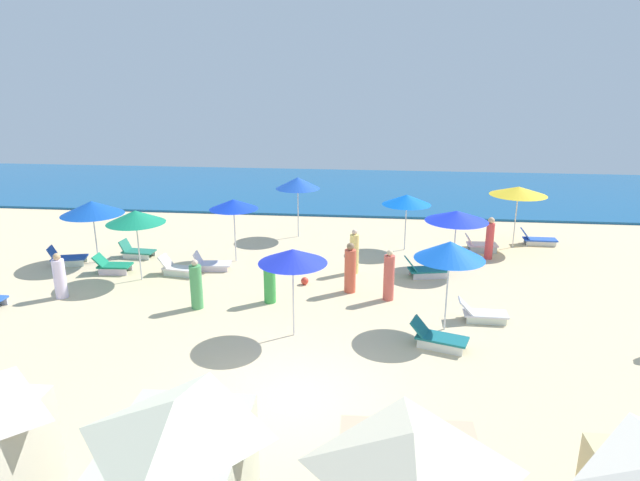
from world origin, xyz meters
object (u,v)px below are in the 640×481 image
at_px(lounge_chair_6_1, 481,313).
at_px(beachgoer_4, 389,277).
at_px(lounge_chair_9_1, 480,245).
at_px(beachgoer_2, 270,282).
at_px(lounge_chair_5_1, 112,265).
at_px(cabana_2, 181,480).
at_px(umbrella_7, 293,256).
at_px(umbrella_6, 450,250).
at_px(beach_ball_0, 305,281).
at_px(beachgoer_3, 350,269).
at_px(umbrella_2, 457,216).
at_px(lounge_chair_3_0, 67,258).
at_px(umbrella_5, 135,217).
at_px(beachgoer_1, 60,277).
at_px(beachgoer_0, 354,253).
at_px(beachgoer_5, 196,286).
at_px(umbrella_9, 518,191).
at_px(lounge_chair_3_1, 136,251).
at_px(beachgoer_6, 490,239).
at_px(umbrella_4, 298,183).
at_px(umbrella_3, 92,208).
at_px(umbrella_0, 407,200).
at_px(lounge_chair_2_0, 425,269).
at_px(lounge_chair_6_0, 438,337).
at_px(lounge_chair_8_0, 211,264).
at_px(lounge_chair_9_0, 537,239).
at_px(lounge_chair_5_0, 179,268).

height_order(lounge_chair_6_1, beachgoer_4, beachgoer_4).
xyz_separation_m(lounge_chair_9_1, beachgoer_4, (-3.84, -5.52, 0.51)).
bearing_deg(beachgoer_2, lounge_chair_5_1, -144.97).
xyz_separation_m(cabana_2, umbrella_7, (0.49, 7.56, 0.93)).
bearing_deg(umbrella_6, beach_ball_0, 145.79).
xyz_separation_m(lounge_chair_5_1, beachgoer_3, (8.85, -0.91, 0.52)).
relative_size(umbrella_2, lounge_chair_3_0, 1.60).
height_order(umbrella_5, beachgoer_1, umbrella_5).
bearing_deg(umbrella_5, beachgoer_0, 11.36).
bearing_deg(beach_ball_0, beachgoer_5, -143.00).
bearing_deg(umbrella_9, beachgoer_0, -149.81).
distance_m(cabana_2, lounge_chair_3_1, 15.33).
bearing_deg(beachgoer_6, lounge_chair_5_1, 69.48).
bearing_deg(umbrella_4, beachgoer_3, -66.93).
height_order(cabana_2, umbrella_3, cabana_2).
bearing_deg(umbrella_6, umbrella_2, 80.49).
xyz_separation_m(umbrella_9, beachgoer_0, (-6.56, -3.82, -1.66)).
relative_size(umbrella_0, lounge_chair_5_1, 1.75).
bearing_deg(lounge_chair_2_0, beach_ball_0, 93.67).
xyz_separation_m(umbrella_3, lounge_chair_9_1, (15.10, 2.97, -1.90)).
xyz_separation_m(lounge_chair_6_0, lounge_chair_9_1, (2.54, 8.64, 0.00)).
height_order(umbrella_5, beachgoer_4, umbrella_5).
distance_m(lounge_chair_2_0, lounge_chair_3_0, 13.62).
distance_m(lounge_chair_3_0, lounge_chair_6_1, 15.41).
xyz_separation_m(lounge_chair_5_1, beachgoer_2, (6.33, -2.06, 0.42)).
bearing_deg(beachgoer_1, lounge_chair_8_0, 103.08).
height_order(lounge_chair_6_0, beachgoer_1, beachgoer_1).
xyz_separation_m(lounge_chair_6_0, beach_ball_0, (-4.19, 4.14, -0.14)).
height_order(lounge_chair_2_0, beachgoer_2, beachgoer_2).
height_order(cabana_2, umbrella_9, cabana_2).
bearing_deg(beach_ball_0, beachgoer_4, -19.38).
xyz_separation_m(lounge_chair_6_1, lounge_chair_9_0, (3.71, 8.05, -0.01)).
xyz_separation_m(umbrella_2, lounge_chair_3_0, (-14.74, -1.09, -1.79)).
xyz_separation_m(cabana_2, beachgoer_2, (-0.62, 9.80, -0.72)).
xyz_separation_m(lounge_chair_3_1, lounge_chair_5_0, (2.39, -1.75, 0.00)).
height_order(umbrella_0, umbrella_6, umbrella_6).
bearing_deg(lounge_chair_9_0, umbrella_9, 115.00).
height_order(lounge_chair_9_1, beach_ball_0, lounge_chair_9_1).
height_order(umbrella_9, beachgoer_5, umbrella_9).
height_order(lounge_chair_6_1, beachgoer_3, beachgoer_3).
distance_m(lounge_chair_3_0, beachgoer_6, 16.49).
relative_size(umbrella_4, beachgoer_1, 1.76).
bearing_deg(lounge_chair_8_0, lounge_chair_5_1, 95.48).
relative_size(lounge_chair_5_1, umbrella_9, 0.51).
relative_size(lounge_chair_3_0, umbrella_4, 0.54).
distance_m(cabana_2, umbrella_7, 7.64).
bearing_deg(beachgoer_1, umbrella_4, 114.81).
bearing_deg(umbrella_4, beach_ball_0, -79.58).
distance_m(umbrella_6, beachgoer_2, 5.83).
bearing_deg(umbrella_7, beachgoer_5, 155.17).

